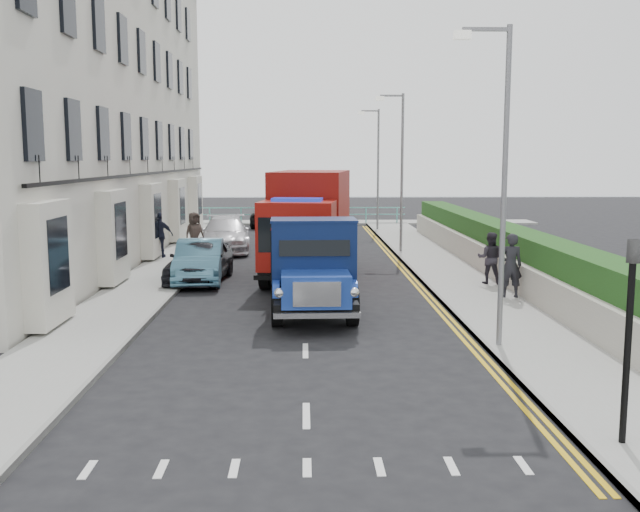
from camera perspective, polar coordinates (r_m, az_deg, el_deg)
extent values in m
plane|color=black|center=(17.82, -1.20, -5.89)|extent=(120.00, 120.00, 0.00)
cube|color=gray|center=(27.13, -12.31, -1.18)|extent=(2.40, 38.00, 0.12)
cube|color=gray|center=(27.17, 9.99, -1.10)|extent=(2.60, 38.00, 0.12)
cube|color=gray|center=(46.49, -1.31, 2.70)|extent=(30.00, 2.50, 0.12)
plane|color=slate|center=(77.42, -1.34, 4.71)|extent=(120.00, 120.00, 0.00)
cube|color=beige|center=(31.87, -19.09, 12.41)|extent=(6.00, 30.00, 14.00)
cube|color=black|center=(30.96, -13.21, 6.47)|extent=(0.12, 28.00, 0.10)
cube|color=#B2AD9E|center=(27.38, 12.68, -0.07)|extent=(0.30, 28.00, 1.00)
cube|color=#204416|center=(27.51, 14.12, 0.76)|extent=(1.20, 28.00, 1.70)
cube|color=#59B2A5|center=(45.62, -1.32, 3.88)|extent=(13.00, 0.08, 0.06)
cube|color=#59B2A5|center=(45.65, -1.31, 3.34)|extent=(13.00, 0.06, 0.05)
cylinder|color=slate|center=(15.93, 14.51, 4.97)|extent=(0.12, 0.12, 7.00)
cube|color=slate|center=(16.01, 13.15, 17.25)|extent=(1.00, 0.08, 0.08)
cube|color=beige|center=(15.87, 11.31, 16.95)|extent=(0.35, 0.18, 0.18)
cylinder|color=slate|center=(31.62, 6.57, 6.47)|extent=(0.12, 0.12, 7.00)
cube|color=slate|center=(31.66, 5.75, 12.65)|extent=(1.00, 0.08, 0.08)
cube|color=beige|center=(31.59, 4.82, 12.45)|extent=(0.35, 0.18, 0.18)
cylinder|color=slate|center=(41.54, 4.66, 6.81)|extent=(0.12, 0.12, 7.00)
cube|color=slate|center=(41.57, 4.02, 11.51)|extent=(1.00, 0.08, 0.08)
cube|color=beige|center=(41.52, 3.32, 11.35)|extent=(0.35, 0.18, 0.18)
cylinder|color=black|center=(11.19, 23.38, -6.93)|extent=(0.10, 0.10, 3.00)
imported|color=black|center=(10.97, 23.69, -1.36)|extent=(0.16, 0.20, 1.00)
cylinder|color=black|center=(18.02, -3.45, -4.05)|extent=(0.31, 1.04, 1.04)
cylinder|color=black|center=(18.10, 2.60, -3.99)|extent=(0.31, 1.04, 1.04)
cylinder|color=black|center=(20.99, -3.35, -2.35)|extent=(0.31, 1.04, 1.04)
cylinder|color=black|center=(21.06, 1.83, -2.31)|extent=(0.31, 1.04, 1.04)
cube|color=black|center=(19.49, -0.60, -2.68)|extent=(2.18, 5.23, 0.19)
cube|color=#1C3A97|center=(17.45, -0.35, -2.62)|extent=(1.71, 1.44, 0.78)
cube|color=silver|center=(16.74, -0.25, -3.07)|extent=(1.14, 0.11, 0.59)
cube|color=#0C1A44|center=(18.58, -0.52, -0.06)|extent=(2.19, 1.35, 1.89)
cube|color=black|center=(20.72, -0.74, -1.35)|extent=(2.34, 3.08, 0.13)
cylinder|color=black|center=(23.15, -4.36, -1.34)|extent=(0.46, 1.12, 1.09)
cylinder|color=black|center=(22.85, 0.76, -1.44)|extent=(0.46, 1.12, 1.09)
cylinder|color=black|center=(26.13, -3.11, -0.28)|extent=(0.46, 1.12, 1.09)
cylinder|color=black|center=(25.87, 1.42, -0.35)|extent=(0.46, 1.12, 1.09)
cylinder|color=black|center=(28.25, -2.39, 0.34)|extent=(0.46, 1.12, 1.09)
cylinder|color=black|center=(28.01, 1.81, 0.28)|extent=(0.46, 1.12, 1.09)
cube|color=black|center=(25.46, -1.00, -0.03)|extent=(3.18, 7.16, 0.25)
cube|color=maroon|center=(22.81, -1.83, 1.67)|extent=(2.60, 2.18, 2.17)
cube|color=black|center=(21.91, -2.17, 1.67)|extent=(2.16, 0.37, 1.09)
cube|color=maroon|center=(26.37, -0.70, 3.59)|extent=(3.14, 5.42, 2.96)
imported|color=black|center=(24.81, -9.60, -0.31)|extent=(2.14, 4.58, 1.52)
imported|color=teal|center=(24.81, -9.60, -0.39)|extent=(1.81, 4.47, 1.44)
imported|color=silver|center=(32.81, -7.59, 1.73)|extent=(2.64, 5.50, 1.55)
imported|color=black|center=(44.49, -3.78, 3.23)|extent=(2.71, 4.99, 1.33)
imported|color=#ACABB0|center=(39.27, -0.57, 2.61)|extent=(1.84, 3.90, 1.29)
imported|color=black|center=(21.83, 14.99, -0.73)|extent=(0.72, 0.49, 1.91)
imported|color=#2B2730|center=(24.06, 13.44, -0.16)|extent=(0.99, 0.87, 1.70)
imported|color=black|center=(30.31, -12.70, 1.65)|extent=(1.11, 0.47, 1.88)
imported|color=#3A2F29|center=(30.51, -10.00, 1.74)|extent=(1.08, 1.02, 1.85)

